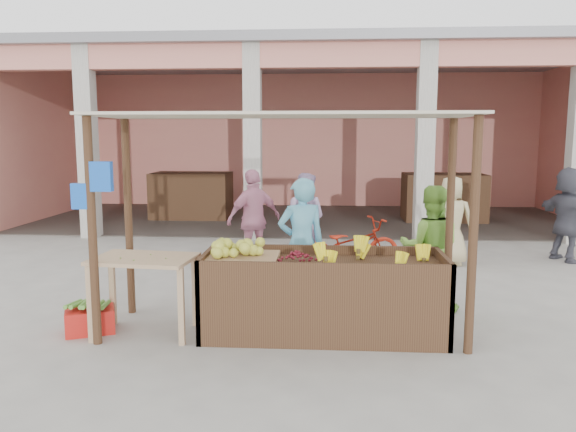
# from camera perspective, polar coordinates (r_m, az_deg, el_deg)

# --- Properties ---
(ground) EXTENTS (60.00, 60.00, 0.00)m
(ground) POSITION_cam_1_polar(r_m,az_deg,el_deg) (6.32, -1.07, -11.77)
(ground) COLOR gray
(ground) RESTS_ON ground
(market_building) EXTENTS (14.40, 6.40, 4.20)m
(market_building) POSITION_cam_1_polar(r_m,az_deg,el_deg) (14.86, 2.15, 10.25)
(market_building) COLOR tan
(market_building) RESTS_ON ground
(fruit_stall) EXTENTS (2.60, 0.95, 0.80)m
(fruit_stall) POSITION_cam_1_polar(r_m,az_deg,el_deg) (6.17, 3.60, -8.37)
(fruit_stall) COLOR #472F1C
(fruit_stall) RESTS_ON ground
(stall_awning) EXTENTS (4.09, 1.35, 2.39)m
(stall_awning) POSITION_cam_1_polar(r_m,az_deg,el_deg) (6.00, -1.21, 6.47)
(stall_awning) COLOR #472F1C
(stall_awning) RESTS_ON ground
(banana_heap) EXTENTS (1.21, 0.66, 0.22)m
(banana_heap) POSITION_cam_1_polar(r_m,az_deg,el_deg) (6.01, 8.62, -3.87)
(banana_heap) COLOR #FFF620
(banana_heap) RESTS_ON fruit_stall
(melon_tray) EXTENTS (0.79, 0.69, 0.21)m
(melon_tray) POSITION_cam_1_polar(r_m,az_deg,el_deg) (6.13, -4.75, -3.71)
(melon_tray) COLOR #A47B54
(melon_tray) RESTS_ON fruit_stall
(berry_heap) EXTENTS (0.46, 0.38, 0.15)m
(berry_heap) POSITION_cam_1_polar(r_m,az_deg,el_deg) (6.04, 0.83, -4.08)
(berry_heap) COLOR maroon
(berry_heap) RESTS_ON fruit_stall
(side_table) EXTENTS (1.13, 0.81, 0.86)m
(side_table) POSITION_cam_1_polar(r_m,az_deg,el_deg) (6.28, -14.42, -5.32)
(side_table) COLOR tan
(side_table) RESTS_ON ground
(papaya_pile) EXTENTS (0.62, 0.35, 0.18)m
(papaya_pile) POSITION_cam_1_polar(r_m,az_deg,el_deg) (6.24, -14.50, -3.27)
(papaya_pile) COLOR #42842B
(papaya_pile) RESTS_ON side_table
(red_crate) EXTENTS (0.62, 0.54, 0.27)m
(red_crate) POSITION_cam_1_polar(r_m,az_deg,el_deg) (6.67, -19.47, -9.97)
(red_crate) COLOR red
(red_crate) RESTS_ON ground
(plantain_bundle) EXTENTS (0.41, 0.28, 0.08)m
(plantain_bundle) POSITION_cam_1_polar(r_m,az_deg,el_deg) (6.62, -19.54, -8.54)
(plantain_bundle) COLOR #589636
(plantain_bundle) RESTS_ON red_crate
(produce_sacks) EXTENTS (0.86, 0.53, 0.65)m
(produce_sacks) POSITION_cam_1_polar(r_m,az_deg,el_deg) (11.53, 15.10, -1.25)
(produce_sacks) COLOR maroon
(produce_sacks) RESTS_ON ground
(vendor_blue) EXTENTS (0.78, 0.67, 1.76)m
(vendor_blue) POSITION_cam_1_polar(r_m,az_deg,el_deg) (6.95, 1.37, -2.41)
(vendor_blue) COLOR #5FB6D6
(vendor_blue) RESTS_ON ground
(vendor_green) EXTENTS (0.85, 0.57, 1.64)m
(vendor_green) POSITION_cam_1_polar(r_m,az_deg,el_deg) (7.15, 14.28, -2.85)
(vendor_green) COLOR #7AB63D
(vendor_green) RESTS_ON ground
(motorcycle) EXTENTS (1.27, 1.88, 0.93)m
(motorcycle) POSITION_cam_1_polar(r_m,az_deg,el_deg) (8.72, 6.31, -3.05)
(motorcycle) COLOR #AA2311
(motorcycle) RESTS_ON ground
(shopper_b) EXTENTS (1.14, 1.04, 1.73)m
(shopper_b) POSITION_cam_1_polar(r_m,az_deg,el_deg) (9.10, -3.48, 0.01)
(shopper_b) COLOR #C87C95
(shopper_b) RESTS_ON ground
(shopper_c) EXTENTS (0.87, 0.64, 1.66)m
(shopper_c) POSITION_cam_1_polar(r_m,az_deg,el_deg) (9.76, 16.26, 0.02)
(shopper_c) COLOR tan
(shopper_c) RESTS_ON ground
(shopper_d) EXTENTS (1.17, 1.71, 1.72)m
(shopper_d) POSITION_cam_1_polar(r_m,az_deg,el_deg) (10.78, 26.59, 0.39)
(shopper_d) COLOR #474753
(shopper_d) RESTS_ON ground
(shopper_f) EXTENTS (0.94, 0.74, 1.68)m
(shopper_f) POSITION_cam_1_polar(r_m,az_deg,el_deg) (9.46, 1.67, 0.18)
(shopper_f) COLOR #9A81A8
(shopper_f) RESTS_ON ground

